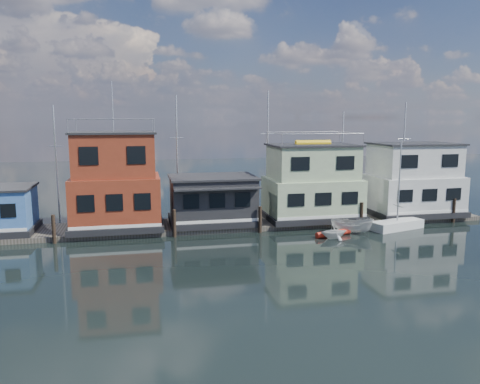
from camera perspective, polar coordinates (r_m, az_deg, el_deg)
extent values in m
plane|color=black|center=(29.44, 1.25, -9.53)|extent=(160.00, 160.00, 0.00)
cube|color=#595147|center=(40.73, -2.63, -3.98)|extent=(48.00, 5.00, 0.40)
cube|color=black|center=(40.17, -14.71, -3.80)|extent=(7.40, 5.90, 0.50)
cube|color=maroon|center=(39.77, -14.83, -0.82)|extent=(7.00, 5.50, 3.74)
cube|color=maroon|center=(39.33, -15.04, 4.36)|extent=(6.30, 4.95, 3.46)
cube|color=black|center=(39.23, -15.15, 6.99)|extent=(6.65, 5.23, 0.16)
cylinder|color=silver|center=(39.22, -15.28, 10.03)|extent=(0.08, 0.08, 4.00)
cube|color=black|center=(40.55, -3.33, -3.39)|extent=(7.40, 5.40, 0.50)
cube|color=black|center=(40.18, -3.36, -0.68)|extent=(7.00, 5.00, 3.40)
cube|color=black|center=(39.92, -3.38, 1.84)|extent=(7.30, 5.30, 0.16)
cube|color=black|center=(37.26, -2.72, 0.41)|extent=(7.00, 1.20, 0.12)
cube|color=black|center=(42.80, 8.68, -2.82)|extent=(8.40, 5.90, 0.50)
cube|color=#A2B88C|center=(42.47, 8.74, -0.43)|extent=(8.00, 5.50, 3.12)
cube|color=#A2B88C|center=(42.08, 8.84, 3.60)|extent=(7.20, 4.95, 2.88)
cube|color=black|center=(41.97, 8.89, 5.67)|extent=(7.60, 5.23, 0.16)
cylinder|color=gold|center=(41.96, 8.89, 5.90)|extent=(3.20, 0.56, 0.56)
cube|color=black|center=(47.23, 20.12, -2.16)|extent=(8.40, 5.90, 0.50)
cube|color=silver|center=(46.92, 20.24, 0.01)|extent=(8.00, 5.50, 3.12)
cube|color=silver|center=(46.58, 20.44, 3.66)|extent=(7.20, 4.95, 2.88)
cube|color=black|center=(46.47, 20.55, 5.52)|extent=(7.60, 5.23, 0.16)
cylinder|color=#2D2116|center=(37.87, -21.76, -4.23)|extent=(0.28, 0.28, 2.20)
cylinder|color=#2D2116|center=(37.37, -8.01, -3.84)|extent=(0.28, 0.28, 2.20)
cylinder|color=#2D2116|center=(38.46, 2.47, -3.39)|extent=(0.28, 0.28, 2.20)
cylinder|color=#2D2116|center=(41.59, 14.58, -2.73)|extent=(0.28, 0.28, 2.20)
cylinder|color=#2D2116|center=(46.28, 24.61, -2.08)|extent=(0.28, 0.28, 2.20)
cylinder|color=silver|center=(45.98, -21.48, 3.27)|extent=(0.16, 0.16, 10.50)
cylinder|color=silver|center=(45.86, -21.59, 5.23)|extent=(1.40, 0.06, 0.06)
cylinder|color=silver|center=(45.43, -7.67, 4.39)|extent=(0.16, 0.16, 11.50)
cylinder|color=silver|center=(45.32, -7.71, 6.57)|extent=(1.40, 0.06, 0.06)
cylinder|color=silver|center=(46.95, 3.38, 4.91)|extent=(0.16, 0.16, 12.00)
cylinder|color=silver|center=(46.86, 3.40, 7.11)|extent=(1.40, 0.06, 0.06)
cylinder|color=silver|center=(49.75, 12.31, 3.80)|extent=(0.16, 0.16, 10.00)
cylinder|color=silver|center=(49.64, 12.37, 5.52)|extent=(1.40, 0.06, 0.06)
cylinder|color=silver|center=(52.97, 19.27, 4.35)|extent=(0.16, 0.16, 11.00)
cylinder|color=silver|center=(52.87, 19.37, 6.13)|extent=(1.40, 0.06, 0.06)
imported|color=silver|center=(37.45, 11.35, -4.72)|extent=(2.31, 2.03, 1.15)
cylinder|color=red|center=(38.27, 11.30, -4.95)|extent=(3.23, 1.30, 0.47)
cube|color=silver|center=(41.98, 18.59, -3.82)|extent=(5.04, 2.89, 0.74)
cylinder|color=silver|center=(41.33, 18.85, 1.29)|extent=(0.12, 0.12, 6.80)
cube|color=silver|center=(41.66, 18.70, -1.61)|extent=(0.47, 1.44, 0.05)
imported|color=beige|center=(39.36, 13.49, -4.00)|extent=(3.62, 2.71, 1.32)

